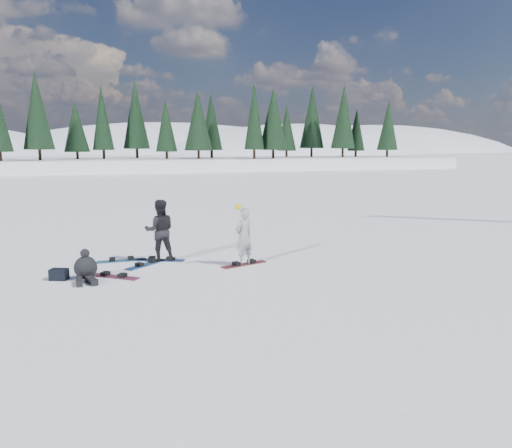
{
  "coord_description": "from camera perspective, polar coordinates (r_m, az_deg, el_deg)",
  "views": [
    {
      "loc": [
        -3.88,
        -13.56,
        3.66
      ],
      "look_at": [
        0.61,
        1.41,
        1.1
      ],
      "focal_mm": 35.0,
      "sensor_mm": 36.0,
      "label": 1
    }
  ],
  "objects": [
    {
      "name": "gear_bag",
      "position": [
        14.5,
        -21.6,
        -5.38
      ],
      "size": [
        0.53,
        0.44,
        0.3
      ],
      "primitive_type": "cube",
      "rotation": [
        0.0,
        0.0,
        -0.37
      ],
      "color": "black",
      "rests_on": "ground"
    },
    {
      "name": "ground",
      "position": [
        14.57,
        -0.69,
        -5.24
      ],
      "size": [
        420.0,
        420.0,
        0.0
      ],
      "primitive_type": "plane",
      "color": "white",
      "rests_on": "ground"
    },
    {
      "name": "snowboard_woman",
      "position": [
        15.13,
        -1.39,
        -4.64
      ],
      "size": [
        1.51,
        0.75,
        0.03
      ],
      "primitive_type": "cube",
      "rotation": [
        0.0,
        0.0,
        0.33
      ],
      "color": "maroon",
      "rests_on": "ground"
    },
    {
      "name": "snowboarder_man",
      "position": [
        15.75,
        -10.93,
        -0.73
      ],
      "size": [
        0.98,
        0.79,
        1.93
      ],
      "primitive_type": "imported",
      "rotation": [
        0.0,
        0.0,
        3.08
      ],
      "color": "black",
      "rests_on": "ground"
    },
    {
      "name": "snowboarder_woman",
      "position": [
        14.95,
        -1.41,
        -1.43
      ],
      "size": [
        0.75,
        0.67,
        1.88
      ],
      "rotation": [
        0.0,
        0.0,
        3.65
      ],
      "color": "#95959A",
      "rests_on": "ground"
    },
    {
      "name": "snowboard_man",
      "position": [
        15.94,
        -10.83,
        -4.09
      ],
      "size": [
        1.5,
        0.81,
        0.03
      ],
      "primitive_type": "cube",
      "rotation": [
        0.0,
        0.0,
        -0.38
      ],
      "color": "navy",
      "rests_on": "ground"
    },
    {
      "name": "snowboard_loose_b",
      "position": [
        14.32,
        -15.93,
        -5.81
      ],
      "size": [
        1.37,
        1.12,
        0.03
      ],
      "primitive_type": "cube",
      "rotation": [
        0.0,
        0.0,
        -0.64
      ],
      "color": "maroon",
      "rests_on": "ground"
    },
    {
      "name": "alpine_backdrop",
      "position": [
        203.65,
        -18.86,
        3.82
      ],
      "size": [
        412.5,
        227.0,
        53.2
      ],
      "color": "white",
      "rests_on": "ground"
    },
    {
      "name": "snowboard_loose_a",
      "position": [
        15.48,
        -12.45,
        -4.55
      ],
      "size": [
        1.31,
        1.21,
        0.03
      ],
      "primitive_type": "cube",
      "rotation": [
        0.0,
        0.0,
        0.73
      ],
      "color": "#1C519D",
      "rests_on": "ground"
    },
    {
      "name": "snowboard_loose_c",
      "position": [
        16.15,
        -15.11,
        -4.07
      ],
      "size": [
        1.5,
        0.3,
        0.03
      ],
      "primitive_type": "cube",
      "rotation": [
        0.0,
        0.0,
        0.01
      ],
      "color": "#1C6E9D",
      "rests_on": "ground"
    },
    {
      "name": "seated_rider",
      "position": [
        14.16,
        -18.9,
        -4.82
      ],
      "size": [
        0.71,
        1.07,
        0.85
      ],
      "rotation": [
        0.0,
        0.0,
        0.22
      ],
      "color": "black",
      "rests_on": "ground"
    }
  ]
}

